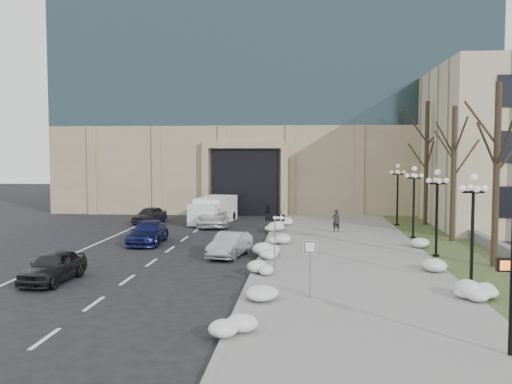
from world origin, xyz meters
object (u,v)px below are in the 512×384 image
car_c (148,233)px  traffic_signal (512,284)px  car_e (150,215)px  lamppost_c (414,192)px  lamppost_b (437,201)px  lamppost_d (398,186)px  box_truck (214,211)px  car_a (53,267)px  one_way_sign (278,224)px  pedestrian (336,221)px  keep_sign (310,257)px  car_b (230,245)px  lamppost_a (473,214)px  car_d (212,217)px

car_c → traffic_signal: 23.99m
car_e → lamppost_c: lamppost_c is taller
car_e → lamppost_b: lamppost_b is taller
traffic_signal → lamppost_d: bearing=87.5°
box_truck → car_a: bearing=-91.3°
lamppost_b → one_way_sign: bearing=-155.0°
lamppost_b → pedestrian: bearing=118.7°
car_c → pedestrian: (11.82, 5.41, 0.22)m
box_truck → keep_sign: (7.52, -23.58, 0.73)m
box_truck → lamppost_c: (14.28, -7.68, 2.09)m
car_b → lamppost_c: bearing=43.7°
lamppost_a → lamppost_c: same height
car_e → traffic_signal: bearing=-46.5°
lamppost_a → lamppost_d: (0.00, 19.50, 0.00)m
pedestrian → box_truck: 10.87m
car_c → lamppost_c: (16.64, 3.09, 2.38)m
car_c → car_b: bearing=-37.8°
car_e → car_a: bearing=-74.8°
keep_sign → car_a: bearing=176.3°
traffic_signal → lamppost_a: (1.38, 8.55, 1.00)m
car_a → car_e: bearing=97.6°
car_e → box_truck: bearing=20.8°
car_d → traffic_signal: size_ratio=1.24×
lamppost_d → keep_sign: bearing=-106.8°
car_d → lamppost_a: size_ratio=1.09×
box_truck → lamppost_b: bearing=-36.5°
car_a → traffic_signal: (16.50, -7.87, 1.40)m
car_e → lamppost_d: lamppost_d is taller
pedestrian → lamppost_c: size_ratio=0.33×
one_way_sign → lamppost_a: 8.70m
car_e → pedestrian: 15.17m
pedestrian → traffic_signal: (3.45, -23.86, 1.17)m
car_c → lamppost_d: (16.64, 9.59, 2.38)m
car_b → lamppost_b: bearing=13.9°
pedestrian → box_truck: bearing=-47.7°
car_a → car_d: (3.85, 19.02, 0.04)m
pedestrian → box_truck: (-9.46, 5.36, 0.07)m
car_d → traffic_signal: (12.64, -26.90, 1.36)m
car_d → car_b: bearing=-86.7°
car_c → lamppost_d: lamppost_d is taller
car_e → lamppost_c: 20.62m
car_e → box_truck: 5.10m
car_e → keep_sign: bearing=-49.9°
box_truck → lamppost_b: size_ratio=1.40×
car_a → one_way_sign: (9.63, 3.32, 1.55)m
lamppost_d → car_c: bearing=-150.0°
box_truck → lamppost_c: 16.35m
traffic_signal → lamppost_c: size_ratio=0.88×
car_a → one_way_sign: size_ratio=1.48×
car_b → pedestrian: size_ratio=2.53×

